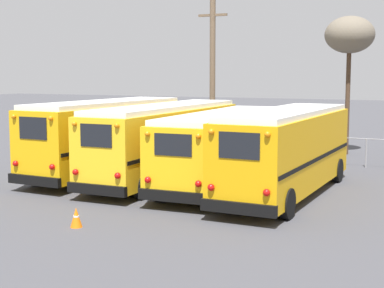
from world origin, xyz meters
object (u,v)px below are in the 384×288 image
(school_bus_1, at_px, (166,139))
(school_bus_3, at_px, (287,149))
(school_bus_2, at_px, (225,146))
(traffic_cone, at_px, (76,217))
(utility_pole, at_px, (212,72))
(school_bus_0, at_px, (107,135))
(bare_tree_1, at_px, (350,36))

(school_bus_1, distance_m, school_bus_3, 5.74)
(school_bus_2, distance_m, traffic_cone, 8.13)
(school_bus_2, height_order, school_bus_3, school_bus_3)
(utility_pole, distance_m, traffic_cone, 19.07)
(school_bus_1, height_order, utility_pole, utility_pole)
(school_bus_2, bearing_deg, utility_pole, 115.77)
(utility_pole, relative_size, traffic_cone, 15.05)
(school_bus_0, height_order, traffic_cone, school_bus_0)
(school_bus_0, bearing_deg, utility_pole, 86.52)
(school_bus_0, bearing_deg, bare_tree_1, 54.04)
(school_bus_0, relative_size, school_bus_1, 0.88)
(utility_pole, bearing_deg, school_bus_0, -93.48)
(school_bus_3, relative_size, bare_tree_1, 1.29)
(school_bus_1, distance_m, school_bus_2, 2.84)
(school_bus_3, distance_m, traffic_cone, 8.45)
(school_bus_2, bearing_deg, bare_tree_1, 76.82)
(school_bus_0, relative_size, traffic_cone, 16.00)
(school_bus_2, relative_size, bare_tree_1, 1.34)
(school_bus_3, xyz_separation_m, utility_pole, (-7.82, 11.15, 2.86))
(school_bus_2, distance_m, bare_tree_1, 12.79)
(school_bus_3, relative_size, traffic_cone, 16.51)
(school_bus_1, relative_size, bare_tree_1, 1.42)
(school_bus_2, distance_m, school_bus_3, 2.92)
(school_bus_3, height_order, utility_pole, utility_pole)
(school_bus_0, relative_size, school_bus_3, 0.97)
(school_bus_0, height_order, bare_tree_1, bare_tree_1)
(school_bus_0, xyz_separation_m, school_bus_2, (5.64, -0.02, -0.17))
(bare_tree_1, bearing_deg, traffic_cone, -102.27)
(school_bus_2, relative_size, school_bus_3, 1.04)
(school_bus_0, height_order, school_bus_3, school_bus_0)
(school_bus_1, height_order, traffic_cone, school_bus_1)
(school_bus_3, distance_m, utility_pole, 13.91)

